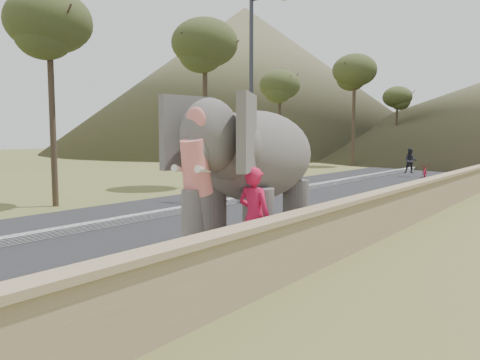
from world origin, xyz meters
The scene contains 10 objects.
ground centered at (0.00, 0.00, 0.00)m, with size 160.00×160.00×0.00m, color olive.
road centered at (-5.00, 10.00, 0.01)m, with size 7.00×120.00×0.03m, color black.
median centered at (-5.00, 10.00, 0.11)m, with size 0.35×120.00×0.22m, color black.
walkway centered at (0.00, 10.00, 0.07)m, with size 3.00×120.00×0.15m, color #9E9687.
parapet centered at (1.65, 10.00, 0.55)m, with size 0.30×120.00×1.10m, color tan.
lamppost centered at (-4.69, 11.30, 4.87)m, with size 1.76×0.36×8.00m.
signboard centered at (-4.50, 10.92, 1.64)m, with size 0.60×0.08×2.40m.
hill_left centered at (-38.00, 55.00, 11.00)m, with size 60.00×60.00×22.00m, color brown.
elephant_and_man centered at (0.02, 4.61, 1.72)m, with size 2.82×4.64×3.16m.
motorcyclist centered at (-2.79, 25.73, 0.72)m, with size 1.80×1.65×1.81m.
Camera 1 is at (5.95, -3.75, 2.61)m, focal length 35.00 mm.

